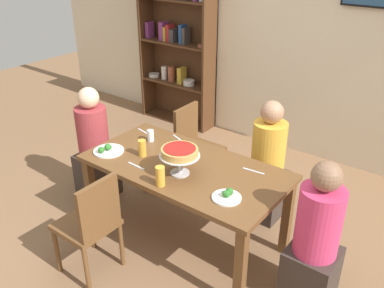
{
  "coord_description": "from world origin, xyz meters",
  "views": [
    {
      "loc": [
        1.77,
        -2.25,
        2.39
      ],
      "look_at": [
        0.0,
        0.1,
        0.89
      ],
      "focal_mm": 38.44,
      "sensor_mm": 36.0,
      "label": 1
    }
  ],
  "objects_px": {
    "beer_glass_amber_short": "(160,176)",
    "cutlery_knife_far": "(144,132)",
    "bookshelf": "(178,41)",
    "diner_head_west": "(95,151)",
    "chair_far_left": "(195,144)",
    "salad_plate_far_diner": "(227,196)",
    "chair_near_left": "(91,222)",
    "cutlery_fork_near": "(136,166)",
    "beer_glass_amber_tall": "(142,148)",
    "cutlery_knife_near": "(253,171)",
    "deep_dish_pizza_stand": "(180,153)",
    "salad_plate_near_diner": "(108,150)",
    "water_glass_clear_near": "(151,136)",
    "dining_table": "(185,175)",
    "cutlery_fork_far": "(178,139)",
    "diner_head_east": "(315,246)",
    "diner_far_right": "(267,169)"
  },
  "relations": [
    {
      "from": "deep_dish_pizza_stand",
      "to": "dining_table",
      "type": "bearing_deg",
      "value": 112.52
    },
    {
      "from": "chair_near_left",
      "to": "beer_glass_amber_tall",
      "type": "xyz_separation_m",
      "value": [
        -0.07,
        0.65,
        0.33
      ]
    },
    {
      "from": "beer_glass_amber_short",
      "to": "cutlery_fork_far",
      "type": "bearing_deg",
      "value": 119.09
    },
    {
      "from": "chair_far_left",
      "to": "salad_plate_far_diner",
      "type": "xyz_separation_m",
      "value": [
        0.98,
        -0.94,
        0.27
      ]
    },
    {
      "from": "bookshelf",
      "to": "chair_near_left",
      "type": "bearing_deg",
      "value": -63.38
    },
    {
      "from": "bookshelf",
      "to": "cutlery_fork_near",
      "type": "bearing_deg",
      "value": -58.5
    },
    {
      "from": "diner_head_east",
      "to": "beer_glass_amber_short",
      "type": "relative_size",
      "value": 7.39
    },
    {
      "from": "beer_glass_amber_short",
      "to": "cutlery_knife_far",
      "type": "distance_m",
      "value": 0.95
    },
    {
      "from": "beer_glass_amber_short",
      "to": "cutlery_knife_near",
      "type": "bearing_deg",
      "value": 52.74
    },
    {
      "from": "dining_table",
      "to": "water_glass_clear_near",
      "type": "height_order",
      "value": "water_glass_clear_near"
    },
    {
      "from": "water_glass_clear_near",
      "to": "dining_table",
      "type": "bearing_deg",
      "value": -17.57
    },
    {
      "from": "diner_far_right",
      "to": "cutlery_fork_far",
      "type": "xyz_separation_m",
      "value": [
        -0.71,
        -0.39,
        0.25
      ]
    },
    {
      "from": "diner_head_west",
      "to": "deep_dish_pizza_stand",
      "type": "distance_m",
      "value": 1.27
    },
    {
      "from": "diner_head_west",
      "to": "beer_glass_amber_tall",
      "type": "height_order",
      "value": "diner_head_west"
    },
    {
      "from": "bookshelf",
      "to": "diner_head_west",
      "type": "xyz_separation_m",
      "value": [
        0.55,
        -2.0,
        -0.64
      ]
    },
    {
      "from": "salad_plate_near_diner",
      "to": "beer_glass_amber_short",
      "type": "bearing_deg",
      "value": -10.02
    },
    {
      "from": "chair_near_left",
      "to": "bookshelf",
      "type": "bearing_deg",
      "value": 26.62
    },
    {
      "from": "deep_dish_pizza_stand",
      "to": "cutlery_fork_near",
      "type": "relative_size",
      "value": 1.74
    },
    {
      "from": "cutlery_fork_near",
      "to": "cutlery_knife_near",
      "type": "bearing_deg",
      "value": 34.64
    },
    {
      "from": "cutlery_fork_near",
      "to": "water_glass_clear_near",
      "type": "bearing_deg",
      "value": 119.92
    },
    {
      "from": "cutlery_knife_near",
      "to": "cutlery_fork_far",
      "type": "relative_size",
      "value": 1.0
    },
    {
      "from": "diner_far_right",
      "to": "salad_plate_near_diner",
      "type": "height_order",
      "value": "diner_far_right"
    },
    {
      "from": "beer_glass_amber_tall",
      "to": "cutlery_knife_near",
      "type": "height_order",
      "value": "beer_glass_amber_tall"
    },
    {
      "from": "diner_far_right",
      "to": "water_glass_clear_near",
      "type": "xyz_separation_m",
      "value": [
        -0.88,
        -0.57,
        0.3
      ]
    },
    {
      "from": "chair_near_left",
      "to": "beer_glass_amber_tall",
      "type": "relative_size",
      "value": 6.12
    },
    {
      "from": "salad_plate_far_diner",
      "to": "chair_far_left",
      "type": "bearing_deg",
      "value": 136.22
    },
    {
      "from": "water_glass_clear_near",
      "to": "beer_glass_amber_short",
      "type": "bearing_deg",
      "value": -42.3
    },
    {
      "from": "diner_head_east",
      "to": "water_glass_clear_near",
      "type": "xyz_separation_m",
      "value": [
        -1.64,
        0.16,
        0.3
      ]
    },
    {
      "from": "salad_plate_near_diner",
      "to": "water_glass_clear_near",
      "type": "relative_size",
      "value": 2.47
    },
    {
      "from": "diner_head_west",
      "to": "deep_dish_pizza_stand",
      "type": "relative_size",
      "value": 3.67
    },
    {
      "from": "diner_head_west",
      "to": "cutlery_knife_far",
      "type": "distance_m",
      "value": 0.57
    },
    {
      "from": "bookshelf",
      "to": "cutlery_knife_far",
      "type": "xyz_separation_m",
      "value": [
        1.0,
        -1.76,
        -0.39
      ]
    },
    {
      "from": "beer_glass_amber_short",
      "to": "cutlery_fork_near",
      "type": "xyz_separation_m",
      "value": [
        -0.34,
        0.09,
        -0.08
      ]
    },
    {
      "from": "diner_head_west",
      "to": "cutlery_fork_far",
      "type": "height_order",
      "value": "diner_head_west"
    },
    {
      "from": "diner_far_right",
      "to": "beer_glass_amber_short",
      "type": "bearing_deg",
      "value": -17.2
    },
    {
      "from": "diner_head_east",
      "to": "beer_glass_amber_short",
      "type": "bearing_deg",
      "value": 17.61
    },
    {
      "from": "deep_dish_pizza_stand",
      "to": "beer_glass_amber_short",
      "type": "xyz_separation_m",
      "value": [
        -0.01,
        -0.22,
        -0.1
      ]
    },
    {
      "from": "cutlery_fork_near",
      "to": "diner_head_west",
      "type": "bearing_deg",
      "value": 164.85
    },
    {
      "from": "salad_plate_near_diner",
      "to": "salad_plate_far_diner",
      "type": "xyz_separation_m",
      "value": [
        1.19,
        0.03,
        0.0
      ]
    },
    {
      "from": "deep_dish_pizza_stand",
      "to": "cutlery_knife_near",
      "type": "height_order",
      "value": "deep_dish_pizza_stand"
    },
    {
      "from": "bookshelf",
      "to": "diner_head_west",
      "type": "relative_size",
      "value": 1.92
    },
    {
      "from": "cutlery_fork_near",
      "to": "cutlery_knife_near",
      "type": "xyz_separation_m",
      "value": [
        0.79,
        0.49,
        0.0
      ]
    },
    {
      "from": "chair_far_left",
      "to": "deep_dish_pizza_stand",
      "type": "xyz_separation_m",
      "value": [
        0.51,
        -0.88,
        0.43
      ]
    },
    {
      "from": "chair_far_left",
      "to": "salad_plate_near_diner",
      "type": "relative_size",
      "value": 3.35
    },
    {
      "from": "diner_head_west",
      "to": "cutlery_fork_near",
      "type": "distance_m",
      "value": 0.92
    },
    {
      "from": "diner_head_west",
      "to": "chair_far_left",
      "type": "relative_size",
      "value": 1.32
    },
    {
      "from": "diner_far_right",
      "to": "bookshelf",
      "type": "bearing_deg",
      "value": -121.95
    },
    {
      "from": "chair_near_left",
      "to": "cutlery_fork_near",
      "type": "bearing_deg",
      "value": -0.73
    },
    {
      "from": "diner_head_west",
      "to": "water_glass_clear_near",
      "type": "relative_size",
      "value": 10.92
    },
    {
      "from": "dining_table",
      "to": "salad_plate_far_diner",
      "type": "bearing_deg",
      "value": -19.62
    }
  ]
}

